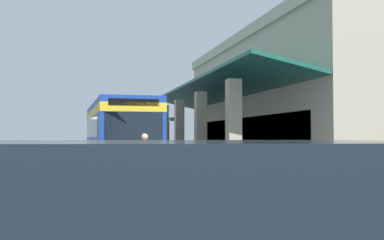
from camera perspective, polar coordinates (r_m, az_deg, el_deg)
The scene contains 6 objects.
ground at distance 27.18m, azimuth 2.47°, elevation -5.18°, with size 120.00×120.00×0.00m, color #38383A.
curb_strip at distance 27.57m, azimuth -3.56°, elevation -5.01°, with size 26.75×0.50×0.12m, color #9E998E.
plaza_building at distance 30.70m, azimuth 14.48°, elevation 2.36°, with size 22.59×13.76×7.61m.
transit_bus at distance 24.04m, azimuth -8.68°, elevation -1.15°, with size 11.28×3.06×3.34m.
pedestrian at distance 15.32m, azimuth -5.60°, elevation -4.25°, with size 0.60×0.49×1.61m.
potted_palm at distance 34.85m, azimuth -2.81°, elevation -3.09°, with size 1.68×1.62×2.94m.
Camera 1 is at (26.16, 0.79, 1.49)m, focal length 45.25 mm.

